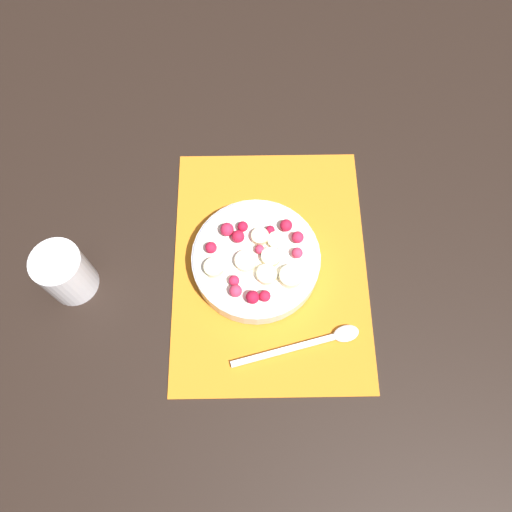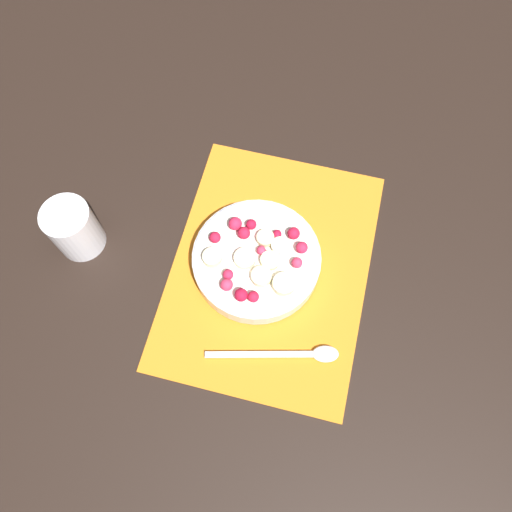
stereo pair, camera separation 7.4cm
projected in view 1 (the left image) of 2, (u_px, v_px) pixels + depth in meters
name	position (u px, v px, depth m)	size (l,w,h in m)	color
ground_plane	(270.00, 265.00, 0.78)	(3.00, 3.00, 0.00)	black
placemat	(270.00, 264.00, 0.78)	(0.41, 0.30, 0.01)	orange
fruit_bowl	(256.00, 261.00, 0.76)	(0.20, 0.20, 0.05)	silver
spoon	(319.00, 341.00, 0.73)	(0.06, 0.19, 0.01)	silver
drinking_glass	(65.00, 273.00, 0.73)	(0.07, 0.07, 0.09)	white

